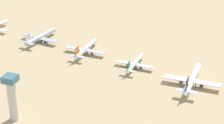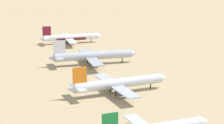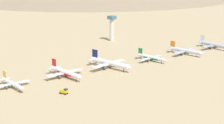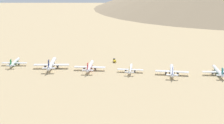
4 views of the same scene
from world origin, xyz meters
name	(u,v)px [view 4 (image 4 of 4)]	position (x,y,z in m)	size (l,w,h in m)	color
ground_plane	(51,67)	(0.00, 0.00, 0.00)	(2000.26, 2000.26, 0.00)	tan
parked_jet_0	(218,71)	(-29.52, -164.57, 3.58)	(37.30, 30.33, 10.75)	white
parked_jet_1	(172,71)	(-27.35, -120.22, 3.81)	(39.03, 31.96, 11.31)	white
parked_jet_2	(130,69)	(-17.84, -80.71, 3.09)	(31.77, 25.97, 9.18)	white
parked_jet_3	(90,66)	(-9.64, -40.43, 3.74)	(38.97, 31.78, 11.24)	white
parked_jet_4	(52,64)	(-1.58, -0.67, 4.32)	(44.46, 36.04, 12.84)	white
parked_jet_5	(15,62)	(9.79, 40.06, 3.16)	(32.91, 26.73, 9.49)	silver
service_truck	(114,60)	(17.72, -66.31, 2.08)	(5.52, 3.48, 3.90)	yellow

